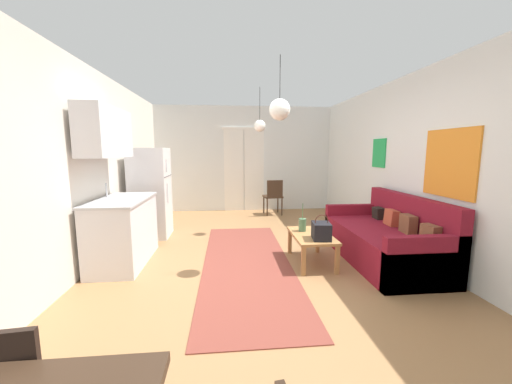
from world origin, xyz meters
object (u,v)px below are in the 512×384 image
object	(u,v)px
coffee_table	(312,238)
pendant_lamp_near	(280,110)
refrigerator	(151,193)
handbag	(321,231)
accent_chair	(274,195)
couch	(387,240)
bamboo_vase	(302,225)
pendant_lamp_far	(260,126)

from	to	relation	value
coffee_table	pendant_lamp_near	world-z (taller)	pendant_lamp_near
coffee_table	refrigerator	bearing A→B (deg)	148.76
handbag	refrigerator	bearing A→B (deg)	145.63
accent_chair	coffee_table	bearing A→B (deg)	84.19
couch	pendant_lamp_near	distance (m)	2.34
bamboo_vase	couch	bearing A→B (deg)	-9.56
handbag	pendant_lamp_near	xyz separation A→B (m)	(-0.56, -0.00, 1.50)
refrigerator	pendant_lamp_near	bearing A→B (deg)	-41.29
coffee_table	bamboo_vase	xyz separation A→B (m)	(-0.09, 0.17, 0.15)
coffee_table	refrigerator	world-z (taller)	refrigerator
pendant_lamp_near	coffee_table	bearing A→B (deg)	25.04
pendant_lamp_near	pendant_lamp_far	size ratio (longest dim) A/B	0.97
coffee_table	bamboo_vase	distance (m)	0.24
coffee_table	refrigerator	distance (m)	2.95
accent_chair	handbag	bearing A→B (deg)	85.09
pendant_lamp_near	refrigerator	bearing A→B (deg)	138.71
coffee_table	pendant_lamp_near	distance (m)	1.76
couch	pendant_lamp_near	bearing A→B (deg)	-172.49
couch	coffee_table	xyz separation A→B (m)	(-1.07, 0.03, 0.06)
couch	bamboo_vase	bearing A→B (deg)	170.44
handbag	refrigerator	distance (m)	3.10
couch	pendant_lamp_far	xyz separation A→B (m)	(-1.62, 1.54, 1.68)
pendant_lamp_far	handbag	bearing A→B (deg)	-70.89
coffee_table	pendant_lamp_far	xyz separation A→B (m)	(-0.55, 1.51, 1.62)
bamboo_vase	handbag	xyz separation A→B (m)	(0.14, -0.40, 0.02)
refrigerator	pendant_lamp_far	world-z (taller)	pendant_lamp_far
bamboo_vase	handbag	bearing A→B (deg)	-70.14
refrigerator	accent_chair	world-z (taller)	refrigerator
couch	handbag	world-z (taller)	couch
handbag	coffee_table	bearing A→B (deg)	103.45
coffee_table	bamboo_vase	size ratio (longest dim) A/B	2.20
coffee_table	bamboo_vase	bearing A→B (deg)	117.89
pendant_lamp_far	pendant_lamp_near	bearing A→B (deg)	-88.52
accent_chair	pendant_lamp_far	world-z (taller)	pendant_lamp_far
couch	coffee_table	bearing A→B (deg)	178.51
accent_chair	couch	bearing A→B (deg)	103.38
coffee_table	pendant_lamp_near	bearing A→B (deg)	-154.96
accent_chair	pendant_lamp_far	bearing A→B (deg)	65.02
handbag	pendant_lamp_far	bearing A→B (deg)	109.11
pendant_lamp_far	couch	bearing A→B (deg)	-43.56
pendant_lamp_near	pendant_lamp_far	bearing A→B (deg)	91.48
refrigerator	pendant_lamp_near	distance (m)	2.92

